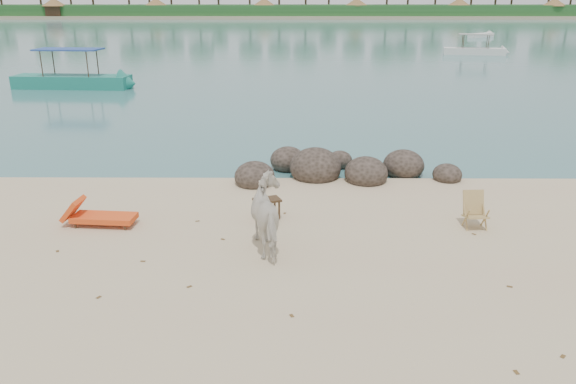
# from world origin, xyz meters

# --- Properties ---
(water) EXTENTS (400.00, 400.00, 0.00)m
(water) POSITION_xyz_m (0.00, 90.00, 0.00)
(water) COLOR #336566
(water) RESTS_ON ground
(far_shore) EXTENTS (420.00, 90.00, 1.40)m
(far_shore) POSITION_xyz_m (0.00, 170.00, 0.00)
(far_shore) COLOR tan
(far_shore) RESTS_ON ground
(far_scenery) EXTENTS (420.00, 18.00, 9.50)m
(far_scenery) POSITION_xyz_m (0.03, 136.70, 3.14)
(far_scenery) COLOR #1E4C1E
(far_scenery) RESTS_ON ground
(boulders) EXTENTS (6.36, 2.93, 1.11)m
(boulders) POSITION_xyz_m (1.61, 6.26, 0.21)
(boulders) COLOR black
(boulders) RESTS_ON ground
(cow) EXTENTS (1.24, 1.88, 1.46)m
(cow) POSITION_xyz_m (-0.04, 1.29, 0.73)
(cow) COLOR beige
(cow) RESTS_ON ground
(side_table) EXTENTS (0.70, 0.59, 0.48)m
(side_table) POSITION_xyz_m (-0.20, 2.89, 0.24)
(side_table) COLOR #311E13
(side_table) RESTS_ON ground
(lounge_chair) EXTENTS (1.80, 0.76, 0.53)m
(lounge_chair) POSITION_xyz_m (-3.86, 2.49, 0.26)
(lounge_chair) COLOR #F14F1C
(lounge_chair) RESTS_ON ground
(deck_chair) EXTENTS (0.55, 0.59, 0.80)m
(deck_chair) POSITION_xyz_m (4.43, 2.37, 0.40)
(deck_chair) COLOR tan
(deck_chair) RESTS_ON ground
(boat_near) EXTENTS (7.45, 2.14, 3.57)m
(boat_near) POSITION_xyz_m (-12.24, 23.08, 1.78)
(boat_near) COLOR #1A7867
(boat_near) RESTS_ON water
(boat_mid) EXTENTS (6.17, 2.48, 2.93)m
(boat_mid) POSITION_xyz_m (16.84, 43.05, 1.47)
(boat_mid) COLOR silver
(boat_mid) RESTS_ON water
(boat_far) EXTENTS (4.57, 4.13, 0.58)m
(boat_far) POSITION_xyz_m (24.88, 66.51, 0.29)
(boat_far) COLOR silver
(boat_far) RESTS_ON water
(dead_leaves) EXTENTS (8.95, 6.71, 0.00)m
(dead_leaves) POSITION_xyz_m (-0.07, 0.22, 0.00)
(dead_leaves) COLOR brown
(dead_leaves) RESTS_ON ground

